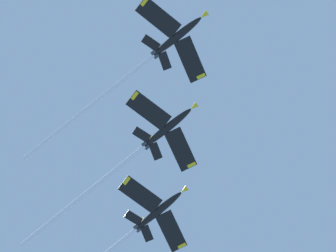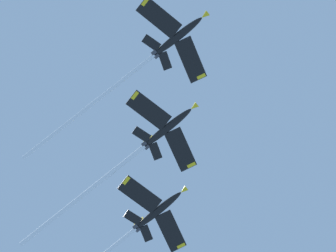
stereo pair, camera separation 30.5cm
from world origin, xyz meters
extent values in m
ellipsoid|color=black|center=(-1.65, -3.88, 141.95)|extent=(3.95, 12.10, 3.83)
cone|color=yellow|center=(-0.35, 2.55, 143.35)|extent=(1.54, 2.02, 1.51)
ellipsoid|color=black|center=(-1.27, -1.99, 142.97)|extent=(1.56, 3.07, 1.46)
cube|color=black|center=(-6.99, -3.57, 141.68)|extent=(9.15, 3.96, 0.95)
cube|color=yellow|center=(-11.08, -3.07, 141.74)|extent=(0.78, 1.82, 0.49)
cube|color=black|center=(3.40, -5.67, 141.68)|extent=(9.66, 7.08, 0.95)
cube|color=yellow|center=(7.35, -6.80, 141.74)|extent=(1.40, 1.91, 0.49)
cube|color=black|center=(-4.85, -8.22, 140.91)|extent=(3.78, 2.19, 0.53)
cube|color=black|center=(-0.38, -9.12, 140.91)|extent=(4.02, 3.33, 0.53)
cube|color=yellow|center=(-2.63, -8.76, 142.32)|extent=(0.76, 2.91, 3.24)
cylinder|color=#38383D|center=(-3.21, -9.33, 140.64)|extent=(1.01, 1.28, 0.99)
cylinder|color=#38383D|center=(-2.33, -9.50, 140.64)|extent=(1.01, 1.28, 0.99)
cylinder|color=white|center=(-6.02, -25.52, 137.14)|extent=(7.22, 32.14, 7.68)
ellipsoid|color=black|center=(-16.92, -13.25, 137.94)|extent=(4.09, 12.11, 3.59)
cone|color=yellow|center=(-15.54, -6.81, 139.20)|extent=(1.55, 2.01, 1.48)
ellipsoid|color=black|center=(-16.51, -11.34, 138.92)|extent=(1.59, 3.06, 1.41)
cube|color=black|center=(-22.27, -12.88, 137.69)|extent=(9.11, 3.87, 0.87)
cube|color=yellow|center=(-26.34, -12.33, 137.75)|extent=(0.76, 1.81, 0.46)
cube|color=black|center=(-11.90, -15.11, 137.69)|extent=(9.65, 7.17, 0.87)
cube|color=yellow|center=(-7.96, -16.28, 137.75)|extent=(1.42, 1.92, 0.46)
cube|color=black|center=(-20.18, -17.57, 137.00)|extent=(3.77, 2.16, 0.49)
cube|color=black|center=(-15.72, -18.53, 137.00)|extent=(4.02, 3.36, 0.49)
cube|color=yellow|center=(-17.97, -18.11, 138.41)|extent=(0.78, 2.86, 3.20)
cylinder|color=#38383D|center=(-18.56, -18.70, 136.75)|extent=(1.02, 1.28, 0.97)
cylinder|color=#38383D|center=(-17.68, -18.89, 136.75)|extent=(1.02, 1.28, 0.97)
cylinder|color=white|center=(-21.48, -34.47, 133.69)|extent=(7.60, 31.33, 6.97)
ellipsoid|color=black|center=(-31.95, -22.45, 135.72)|extent=(4.01, 12.08, 3.95)
cone|color=yellow|center=(-30.62, -16.05, 137.18)|extent=(1.55, 2.03, 1.52)
ellipsoid|color=black|center=(-31.56, -20.57, 136.76)|extent=(1.58, 3.07, 1.49)
cube|color=black|center=(-37.29, -22.11, 135.44)|extent=(9.13, 3.91, 0.98)
cube|color=yellow|center=(-41.37, -21.59, 135.49)|extent=(0.77, 1.81, 0.51)
cube|color=black|center=(-26.91, -24.27, 135.44)|extent=(9.65, 7.11, 0.98)
cube|color=yellow|center=(-22.97, -25.42, 135.49)|extent=(1.41, 1.91, 0.51)
cube|color=black|center=(-35.17, -26.76, 134.62)|extent=(3.77, 2.17, 0.55)
cube|color=black|center=(-30.71, -27.69, 134.62)|extent=(4.01, 3.34, 0.55)
cube|color=yellow|center=(-32.97, -27.34, 136.03)|extent=(0.78, 2.93, 3.26)
cylinder|color=#38383D|center=(-33.54, -27.88, 134.35)|extent=(1.02, 1.29, 1.00)
cylinder|color=#38383D|center=(-32.66, -28.06, 134.35)|extent=(1.02, 1.29, 1.00)
camera|label=1|loc=(28.58, 8.37, 1.63)|focal=77.16mm
camera|label=2|loc=(28.71, 8.10, 1.63)|focal=77.16mm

